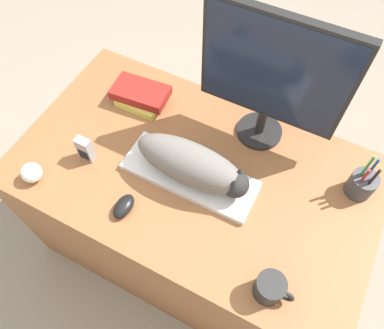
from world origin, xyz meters
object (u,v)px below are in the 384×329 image
Objects in this scene: coffee_mug at (270,288)px; pen_cup at (362,184)px; keyboard at (190,175)px; book_stack at (141,95)px; cat at (194,165)px; baseball at (31,173)px; phone at (85,149)px; computer_mouse at (124,206)px; monitor at (273,75)px.

pen_cup is (0.15, 0.46, 0.00)m from coffee_mug.
book_stack is (-0.33, 0.23, 0.02)m from keyboard.
baseball is (-0.50, -0.25, -0.06)m from cat.
cat reaches higher than keyboard.
cat reaches higher than book_stack.
pen_cup is 0.96m from phone.
phone is (-0.37, -0.10, 0.04)m from keyboard.
cat is 0.27m from computer_mouse.
phone is at bearing -165.40° from keyboard.
monitor reaches higher than pen_cup.
phone is (-0.51, -0.39, -0.25)m from monitor.
cat is 4.31× the size of computer_mouse.
baseball is 0.31× the size of book_stack.
monitor is 0.64m from coffee_mug.
keyboard is at bearing -34.29° from book_stack.
keyboard is 4.00× the size of coffee_mug.
monitor is 0.69m from phone.
coffee_mug is at bearing -108.02° from pen_cup.
keyboard is 0.41m from book_stack.
computer_mouse is (-0.14, -0.21, 0.01)m from keyboard.
pen_cup reaches higher than computer_mouse.
phone is at bearing -95.68° from book_stack.
phone is 0.33m from book_stack.
cat is at bearing 53.89° from computer_mouse.
pen_cup reaches higher than phone.
monitor is at bearing 37.21° from phone.
monitor is at bearing 63.70° from keyboard.
monitor reaches higher than phone.
baseball is at bearing -155.32° from pen_cup.
computer_mouse is 0.91× the size of phone.
cat is at bearing -113.74° from monitor.
computer_mouse is at bearing -126.11° from cat.
book_stack reaches higher than computer_mouse.
monitor is 4.96× the size of phone.
coffee_mug is (0.37, -0.24, -0.05)m from cat.
phone is at bearing 168.98° from coffee_mug.
cat is 3.93× the size of phone.
cat is at bearing 14.02° from phone.
keyboard is at bearing -158.16° from pen_cup.
computer_mouse is at bearing 7.19° from baseball.
baseball is at bearing -152.29° from keyboard.
pen_cup is 0.86× the size of book_stack.
computer_mouse is 0.53m from coffee_mug.
keyboard is 2.08× the size of book_stack.
coffee_mug is at bearing -3.52° from computer_mouse.
baseball is at bearing -172.81° from computer_mouse.
computer_mouse is (-0.15, -0.21, -0.08)m from cat.
monitor is 0.64m from computer_mouse.
cat reaches higher than phone.
book_stack is (-0.73, 0.47, -0.01)m from coffee_mug.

